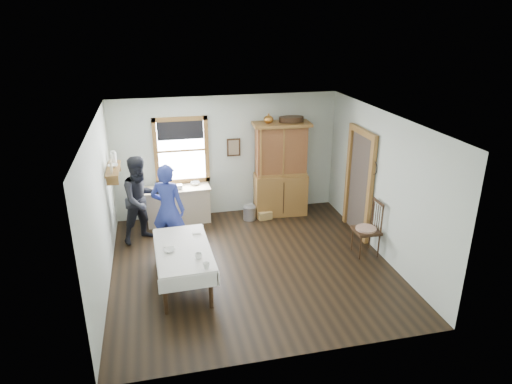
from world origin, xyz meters
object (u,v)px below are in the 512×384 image
at_px(wicker_basket, 265,215).
at_px(work_counter, 178,205).
at_px(spindle_chair, 367,228).
at_px(dining_table, 184,266).
at_px(china_hutch, 281,169).
at_px(woman_blue, 168,213).
at_px(figure_dark, 142,203).
at_px(pail, 250,213).

bearing_deg(wicker_basket, work_counter, 171.80).
bearing_deg(spindle_chair, dining_table, -174.25).
xyz_separation_m(china_hutch, wicker_basket, (-0.42, -0.22, -0.98)).
relative_size(wicker_basket, woman_blue, 0.18).
bearing_deg(china_hutch, spindle_chair, -60.74).
xyz_separation_m(work_counter, china_hutch, (2.31, -0.05, 0.66)).
bearing_deg(woman_blue, figure_dark, -29.31).
xyz_separation_m(spindle_chair, pail, (-1.82, 2.04, -0.39)).
xyz_separation_m(dining_table, wicker_basket, (1.97, 2.31, -0.26)).
bearing_deg(work_counter, china_hutch, -3.03).
bearing_deg(dining_table, work_counter, 88.22).
relative_size(dining_table, woman_blue, 1.06).
relative_size(china_hutch, pail, 7.10).
distance_m(pail, figure_dark, 2.44).
bearing_deg(wicker_basket, woman_blue, -153.20).
bearing_deg(china_hutch, woman_blue, -149.35).
bearing_deg(figure_dark, woman_blue, -82.45).
xyz_separation_m(work_counter, figure_dark, (-0.75, -0.71, 0.42)).
bearing_deg(work_counter, spindle_chair, -35.72).
xyz_separation_m(spindle_chair, woman_blue, (-3.63, 0.91, 0.28)).
bearing_deg(figure_dark, pail, -18.09).
xyz_separation_m(work_counter, dining_table, (-0.08, -2.58, -0.05)).
relative_size(pail, wicker_basket, 0.99).
bearing_deg(china_hutch, wicker_basket, -148.47).
bearing_deg(figure_dark, spindle_chair, -50.73).
bearing_deg(spindle_chair, pail, 132.39).
height_order(china_hutch, wicker_basket, china_hutch).
bearing_deg(wicker_basket, figure_dark, -170.48).
bearing_deg(woman_blue, china_hutch, -129.97).
height_order(dining_table, woman_blue, woman_blue).
bearing_deg(work_counter, woman_blue, -102.37).
relative_size(pail, woman_blue, 0.18).
height_order(wicker_basket, woman_blue, woman_blue).
bearing_deg(china_hutch, dining_table, -129.75).
distance_m(china_hutch, figure_dark, 3.14).
bearing_deg(work_counter, wicker_basket, -10.04).
bearing_deg(pail, china_hutch, 13.17).
relative_size(spindle_chair, woman_blue, 0.66).
relative_size(spindle_chair, pail, 3.62).
distance_m(pail, wicker_basket, 0.34).
relative_size(work_counter, woman_blue, 0.85).
bearing_deg(woman_blue, wicker_basket, -130.14).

